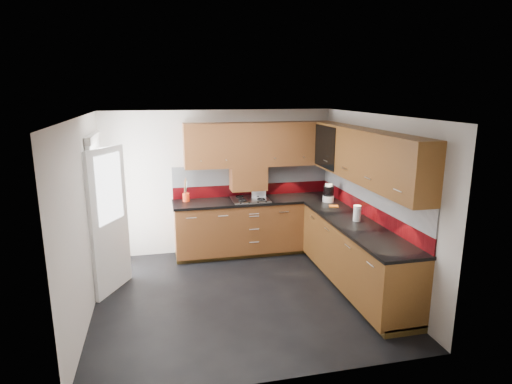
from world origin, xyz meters
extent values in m
cube|color=black|center=(0.00, 0.00, -0.01)|extent=(4.00, 3.80, 0.02)
cube|color=white|center=(0.00, 0.00, 2.45)|extent=(4.00, 3.80, 0.10)
cube|color=beige|center=(0.00, 1.84, 1.20)|extent=(4.00, 0.08, 2.64)
cube|color=beige|center=(0.00, -1.84, 1.20)|extent=(4.00, 0.08, 2.64)
cube|color=beige|center=(-1.94, 0.00, 1.20)|extent=(0.08, 3.80, 2.64)
cube|color=beige|center=(1.94, 0.00, 1.20)|extent=(0.08, 3.80, 2.64)
cube|color=brown|center=(0.55, 1.50, 0.48)|extent=(2.70, 0.60, 0.95)
cube|color=brown|center=(1.60, -0.10, 0.48)|extent=(0.60, 2.60, 0.95)
cube|color=#433112|center=(0.55, 1.53, 0.05)|extent=(2.70, 0.54, 0.10)
cube|color=#433112|center=(1.63, -0.10, 0.05)|extent=(0.54, 2.60, 0.10)
cube|color=black|center=(0.54, 1.49, 0.92)|extent=(2.72, 0.62, 0.04)
cube|color=black|center=(1.59, -0.12, 0.92)|extent=(0.62, 2.60, 0.04)
cube|color=maroon|center=(0.55, 1.79, 1.04)|extent=(2.70, 0.02, 0.20)
cube|color=silver|center=(0.55, 1.79, 1.31)|extent=(2.70, 0.02, 0.34)
cube|color=maroon|center=(1.89, 0.20, 1.04)|extent=(0.02, 3.20, 0.20)
cube|color=silver|center=(1.89, 0.20, 1.31)|extent=(0.02, 3.20, 0.34)
cube|color=brown|center=(0.65, 1.64, 1.84)|extent=(2.50, 0.33, 0.72)
cube|color=brown|center=(1.73, 0.04, 1.84)|extent=(0.33, 2.87, 0.72)
cube|color=silver|center=(0.50, 1.46, 1.63)|extent=(1.80, 0.01, 0.16)
cube|color=silver|center=(1.56, 0.00, 1.63)|extent=(0.01, 2.00, 0.16)
cube|color=brown|center=(0.45, 1.64, 1.28)|extent=(0.60, 0.33, 0.40)
cube|color=black|center=(1.56, 1.07, 1.84)|extent=(0.01, 0.80, 0.66)
cube|color=#FFD18C|center=(1.87, 1.07, 1.84)|extent=(0.01, 0.76, 0.64)
cube|color=black|center=(1.73, 1.07, 1.86)|extent=(0.29, 0.76, 0.01)
cylinder|color=black|center=(1.73, 0.82, 1.96)|extent=(0.07, 0.07, 0.16)
cylinder|color=black|center=(1.73, 0.97, 1.96)|extent=(0.07, 0.07, 0.16)
cylinder|color=white|center=(1.73, 1.12, 1.96)|extent=(0.07, 0.07, 0.16)
cylinder|color=black|center=(1.73, 1.27, 1.96)|extent=(0.07, 0.07, 0.16)
cube|color=white|center=(-1.86, 0.90, 1.02)|extent=(0.06, 0.95, 2.04)
cube|color=white|center=(-1.68, 0.55, 1.00)|extent=(0.42, 0.73, 1.98)
cube|color=white|center=(-1.65, 0.55, 1.45)|extent=(0.28, 0.50, 0.90)
cube|color=silver|center=(0.45, 1.48, 0.95)|extent=(0.61, 0.52, 0.02)
torus|color=black|center=(0.29, 1.35, 0.98)|extent=(0.14, 0.14, 0.02)
torus|color=black|center=(0.61, 1.35, 0.98)|extent=(0.14, 0.14, 0.02)
torus|color=black|center=(0.29, 1.61, 0.98)|extent=(0.14, 0.14, 0.02)
torus|color=black|center=(0.61, 1.61, 0.98)|extent=(0.14, 0.14, 0.02)
cube|color=black|center=(0.45, 1.23, 0.96)|extent=(0.46, 0.04, 0.02)
cylinder|color=red|center=(-0.59, 1.63, 1.01)|extent=(0.11, 0.11, 0.14)
cylinder|color=#965D3C|center=(-0.60, 1.65, 1.17)|extent=(0.05, 0.02, 0.27)
cylinder|color=#965D3C|center=(-0.59, 1.65, 1.17)|extent=(0.05, 0.02, 0.25)
cylinder|color=#965D3C|center=(-0.60, 1.65, 1.18)|extent=(0.05, 0.04, 0.29)
cylinder|color=#965D3C|center=(-0.58, 1.64, 1.16)|extent=(0.04, 0.04, 0.23)
cylinder|color=#965D3C|center=(-0.61, 1.64, 1.17)|extent=(0.03, 0.05, 0.26)
cube|color=silver|center=(0.62, 1.61, 1.02)|extent=(0.26, 0.18, 0.16)
cube|color=black|center=(0.62, 1.61, 1.11)|extent=(0.18, 0.05, 0.01)
cube|color=black|center=(0.62, 1.65, 1.11)|extent=(0.18, 0.05, 0.01)
cylinder|color=white|center=(1.66, 1.08, 0.99)|extent=(0.18, 0.18, 0.10)
cylinder|color=black|center=(1.66, 1.08, 1.12)|extent=(0.17, 0.17, 0.16)
cylinder|color=white|center=(1.66, 1.08, 1.22)|extent=(0.12, 0.12, 0.04)
cylinder|color=white|center=(1.64, 0.00, 1.05)|extent=(0.12, 0.12, 0.22)
cube|color=orange|center=(1.63, 0.77, 0.95)|extent=(0.17, 0.16, 0.01)
camera|label=1|loc=(-0.99, -5.23, 2.70)|focal=30.00mm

